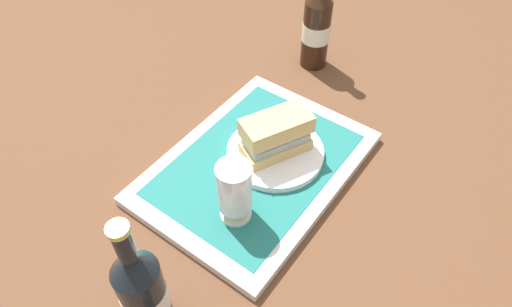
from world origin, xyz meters
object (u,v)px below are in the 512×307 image
object	(u,v)px
beer_bottle	(143,293)
plate	(275,152)
beer_glass	(235,189)
sandwich	(275,135)
second_bottle	(317,26)

from	to	relation	value
beer_bottle	plate	bearing A→B (deg)	-173.98
plate	beer_bottle	bearing A→B (deg)	6.02
beer_glass	beer_bottle	size ratio (longest dim) A/B	0.47
plate	sandwich	world-z (taller)	sandwich
plate	beer_glass	xyz separation A→B (m)	(0.16, 0.02, 0.06)
sandwich	beer_bottle	distance (m)	0.38
sandwich	beer_bottle	bearing A→B (deg)	32.42
sandwich	plate	bearing A→B (deg)	180.00
beer_bottle	second_bottle	xyz separation A→B (m)	(-0.70, -0.15, 0.00)
plate	beer_glass	world-z (taller)	beer_glass
second_bottle	plate	bearing A→B (deg)	18.86
plate	beer_bottle	distance (m)	0.39
sandwich	beer_bottle	size ratio (longest dim) A/B	0.54
second_bottle	beer_glass	bearing A→B (deg)	15.68
sandwich	second_bottle	bearing A→B (deg)	-135.41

